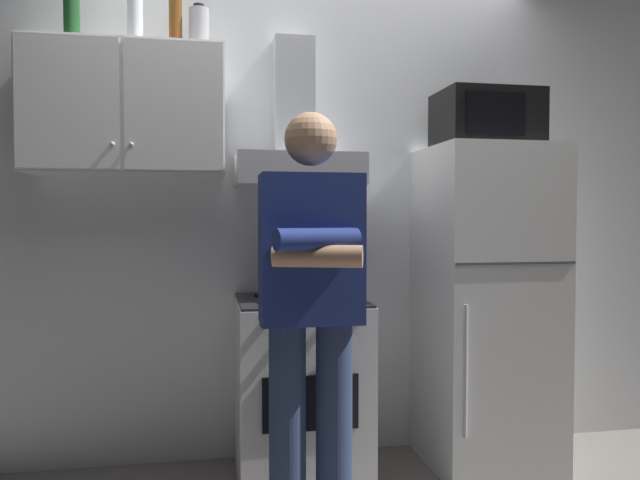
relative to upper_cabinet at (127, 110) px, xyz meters
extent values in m
cube|color=white|center=(0.85, 0.23, -0.40)|extent=(4.80, 0.10, 2.70)
cube|color=silver|center=(0.00, 0.01, 0.00)|extent=(0.90, 0.34, 0.60)
cube|color=silver|center=(-0.22, -0.17, 0.00)|extent=(0.43, 0.01, 0.58)
cube|color=silver|center=(0.22, -0.17, 0.00)|extent=(0.43, 0.01, 0.58)
sphere|color=#B2B2B7|center=(-0.04, -0.18, -0.18)|extent=(0.02, 0.02, 0.02)
sphere|color=#B2B2B7|center=(0.04, -0.18, -0.18)|extent=(0.02, 0.02, 0.02)
cube|color=white|center=(0.80, -0.12, -1.32)|extent=(0.60, 0.60, 0.85)
cube|color=black|center=(0.80, -0.12, -0.89)|extent=(0.59, 0.59, 0.01)
cube|color=black|center=(0.80, -0.43, -1.30)|extent=(0.42, 0.01, 0.24)
cylinder|color=black|center=(0.67, -0.24, -0.88)|extent=(0.16, 0.16, 0.01)
cylinder|color=black|center=(0.93, -0.24, -0.88)|extent=(0.16, 0.16, 0.01)
cylinder|color=black|center=(0.67, 0.00, -0.88)|extent=(0.16, 0.16, 0.01)
cylinder|color=black|center=(0.93, 0.00, -0.88)|extent=(0.16, 0.16, 0.01)
cylinder|color=black|center=(0.60, -0.44, -0.95)|extent=(0.04, 0.02, 0.04)
cylinder|color=black|center=(0.73, -0.44, -0.95)|extent=(0.04, 0.02, 0.04)
cylinder|color=black|center=(0.87, -0.44, -0.95)|extent=(0.04, 0.02, 0.04)
cylinder|color=black|center=(1.00, -0.44, -0.95)|extent=(0.04, 0.02, 0.04)
cube|color=#B7BABF|center=(0.80, -0.04, -0.27)|extent=(0.60, 0.44, 0.15)
cube|color=#B7BABF|center=(0.80, 0.10, 0.10)|extent=(0.20, 0.16, 0.60)
cube|color=white|center=(1.75, -0.12, -0.95)|extent=(0.60, 0.60, 1.60)
cube|color=#4C4C4C|center=(1.75, -0.43, -0.71)|extent=(0.59, 0.01, 0.01)
cylinder|color=silver|center=(1.50, -0.44, -1.19)|extent=(0.02, 0.02, 0.60)
cube|color=black|center=(1.75, -0.10, -0.01)|extent=(0.48, 0.36, 0.28)
cube|color=black|center=(1.71, -0.29, -0.01)|extent=(0.30, 0.01, 0.20)
cylinder|color=navy|center=(0.66, -0.72, -1.32)|extent=(0.14, 0.14, 0.85)
cylinder|color=navy|center=(0.84, -0.72, -1.32)|extent=(0.14, 0.14, 0.85)
cube|color=navy|center=(0.75, -0.72, -0.62)|extent=(0.38, 0.20, 0.56)
cylinder|color=navy|center=(0.75, -0.86, -0.58)|extent=(0.33, 0.17, 0.08)
cylinder|color=tan|center=(0.75, -0.86, -0.64)|extent=(0.33, 0.17, 0.08)
sphere|color=tan|center=(0.75, -0.72, -0.21)|extent=(0.20, 0.20, 0.20)
cylinder|color=#B7BABF|center=(0.93, -0.24, -0.81)|extent=(0.19, 0.19, 0.13)
cylinder|color=black|center=(0.81, -0.24, -0.77)|extent=(0.05, 0.01, 0.01)
cylinder|color=black|center=(1.05, -0.24, -0.77)|extent=(0.05, 0.01, 0.01)
cylinder|color=silver|center=(0.04, 0.00, 0.44)|extent=(0.07, 0.07, 0.29)
cylinder|color=brown|center=(0.22, 0.03, 0.42)|extent=(0.06, 0.06, 0.24)
cylinder|color=#19471E|center=(-0.23, -0.03, 0.47)|extent=(0.07, 0.07, 0.34)
cylinder|color=#B2B5BA|center=(0.33, 0.04, 0.40)|extent=(0.10, 0.10, 0.20)
cylinder|color=black|center=(0.33, 0.04, 0.51)|extent=(0.05, 0.05, 0.02)
camera|label=1|loc=(0.37, -2.97, -0.51)|focal=34.12mm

